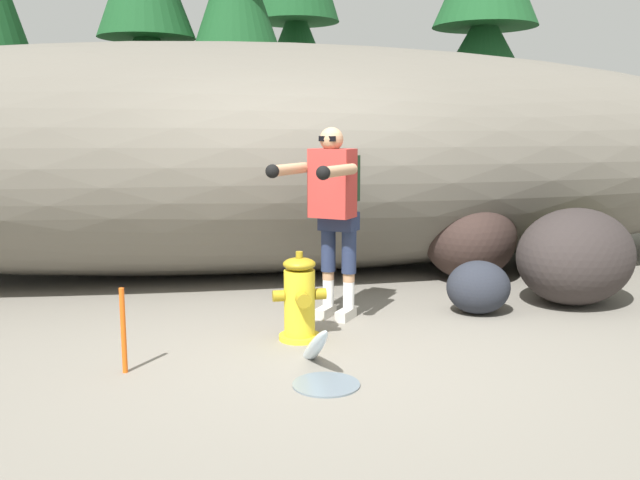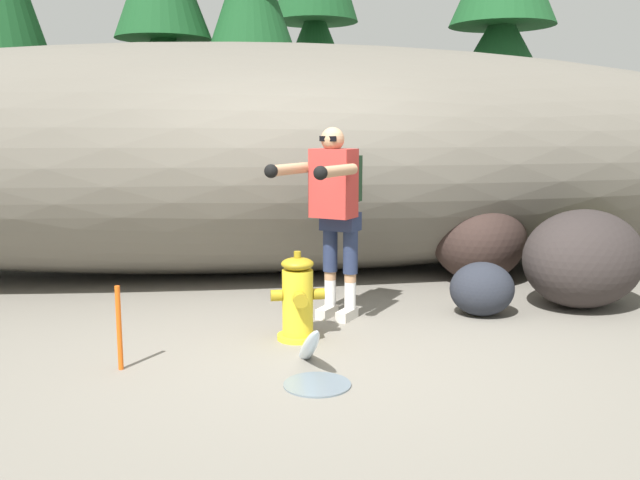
% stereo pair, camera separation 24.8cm
% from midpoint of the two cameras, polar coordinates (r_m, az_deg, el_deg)
% --- Properties ---
extents(ground_plane, '(56.00, 56.00, 0.04)m').
position_cam_midpoint_polar(ground_plane, '(5.25, 1.24, -9.48)').
color(ground_plane, slate).
extents(dirt_embankment, '(14.67, 3.20, 2.62)m').
position_cam_midpoint_polar(dirt_embankment, '(8.05, -2.71, 6.74)').
color(dirt_embankment, '#666056').
rests_on(dirt_embankment, ground_plane).
extents(fire_hydrant, '(0.43, 0.38, 0.71)m').
position_cam_midpoint_polar(fire_hydrant, '(5.45, -0.56, -4.99)').
color(fire_hydrant, yellow).
rests_on(fire_hydrant, ground_plane).
extents(hydrant_water_jet, '(0.45, 1.09, 0.59)m').
position_cam_midpoint_polar(hydrant_water_jet, '(4.88, 0.63, -9.59)').
color(hydrant_water_jet, silver).
rests_on(hydrant_water_jet, ground_plane).
extents(utility_worker, '(0.90, 1.00, 1.68)m').
position_cam_midpoint_polar(utility_worker, '(5.88, 2.44, 3.33)').
color(utility_worker, beige).
rests_on(utility_worker, ground_plane).
extents(boulder_large, '(1.50, 1.64, 0.96)m').
position_cam_midpoint_polar(boulder_large, '(7.78, 13.94, 0.25)').
color(boulder_large, '#342622').
rests_on(boulder_large, ground_plane).
extents(boulder_mid, '(1.40, 1.44, 0.78)m').
position_cam_midpoint_polar(boulder_mid, '(8.08, 21.58, -0.44)').
color(boulder_mid, '#34331F').
rests_on(boulder_mid, ground_plane).
extents(boulder_small, '(1.56, 1.47, 0.92)m').
position_cam_midpoint_polar(boulder_small, '(6.91, 22.02, -1.45)').
color(boulder_small, '#302928').
rests_on(boulder_small, ground_plane).
extents(boulder_outlier, '(0.63, 0.57, 0.49)m').
position_cam_midpoint_polar(boulder_outlier, '(6.35, 14.43, -3.97)').
color(boulder_outlier, '#262932').
rests_on(boulder_outlier, ground_plane).
extents(pine_tree_left, '(2.27, 2.27, 4.97)m').
position_cam_midpoint_polar(pine_tree_left, '(11.13, -12.19, 14.31)').
color(pine_tree_left, '#47331E').
rests_on(pine_tree_left, ground_plane).
extents(pine_tree_right, '(2.58, 2.58, 6.37)m').
position_cam_midpoint_polar(pine_tree_right, '(13.95, 0.11, 15.84)').
color(pine_tree_right, '#47331E').
rests_on(pine_tree_right, ground_plane).
extents(pine_tree_far_right, '(2.52, 2.52, 5.10)m').
position_cam_midpoint_polar(pine_tree_far_right, '(11.42, 15.46, 15.17)').
color(pine_tree_far_right, '#47331E').
rests_on(pine_tree_far_right, ground_plane).
extents(survey_stake, '(0.04, 0.04, 0.60)m').
position_cam_midpoint_polar(survey_stake, '(4.95, -15.00, -7.10)').
color(survey_stake, '#E55914').
rests_on(survey_stake, ground_plane).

